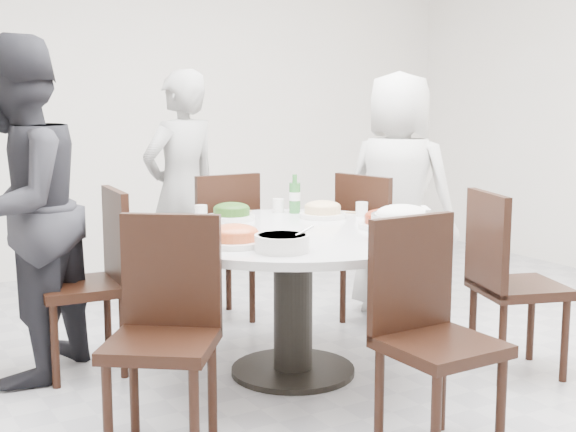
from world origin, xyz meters
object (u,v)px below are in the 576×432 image
dining_table (293,303)px  chair_nw (81,283)px  chair_n (216,247)px  chair_se (520,283)px  rice_bowl (402,227)px  soup_bowl (282,243)px  chair_sw (161,339)px  diner_left (17,211)px  diner_middle (182,193)px  beverage_bottle (295,194)px  chair_ne (382,249)px  chair_s (441,340)px  diner_right (398,194)px

dining_table → chair_nw: chair_nw is taller
chair_n → chair_se: bearing=119.6°
rice_bowl → soup_bowl: bearing=173.7°
dining_table → chair_se: (1.00, -0.59, 0.10)m
chair_se → rice_bowl: 0.78m
chair_sw → diner_left: bearing=140.7°
diner_left → diner_middle: bearing=163.9°
chair_nw → diner_left: diner_left is taller
diner_middle → beverage_bottle: size_ratio=7.05×
dining_table → rice_bowl: (0.31, -0.48, 0.44)m
dining_table → chair_ne: size_ratio=1.58×
chair_s → diner_left: bearing=124.3°
chair_n → chair_sw: (-1.01, -1.59, 0.00)m
chair_s → chair_se: 1.11m
rice_bowl → chair_sw: bearing=-178.9°
diner_middle → chair_sw: bearing=49.1°
diner_middle → rice_bowl: diner_middle is taller
dining_table → rice_bowl: size_ratio=5.07×
chair_n → chair_s: 2.19m
rice_bowl → beverage_bottle: bearing=89.6°
chair_sw → soup_bowl: 0.70m
chair_s → chair_nw: bearing=118.8°
chair_n → beverage_bottle: 0.74m
dining_table → diner_right: size_ratio=0.95×
chair_ne → diner_right: (0.25, 0.16, 0.31)m
chair_n → chair_se: (0.91, -1.68, 0.00)m
chair_s → rice_bowl: size_ratio=3.21×
dining_table → diner_right: (1.19, 0.65, 0.41)m
dining_table → chair_n: (0.09, 1.09, 0.10)m
dining_table → chair_n: bearing=85.3°
beverage_bottle → chair_se: bearing=-58.0°
chair_n → diner_middle: 0.43m
dining_table → chair_sw: 1.06m
chair_s → beverage_bottle: beverage_bottle is taller
diner_right → chair_ne: bearing=92.9°
chair_se → chair_sw: bearing=106.6°
chair_s → chair_n: bearing=87.5°
chair_s → diner_left: size_ratio=0.55×
chair_n → diner_middle: bearing=-67.4°
chair_n → chair_s: bearing=89.2°
chair_se → diner_left: (-2.21, 1.24, 0.39)m
diner_middle → rice_bowl: size_ratio=5.36×
chair_nw → rice_bowl: bearing=54.5°
chair_n → beverage_bottle: (0.23, -0.58, 0.39)m
chair_s → chair_se: size_ratio=1.00×
chair_se → chair_nw: bearing=77.9°
chair_n → chair_sw: bearing=58.6°
chair_nw → chair_sw: 1.08m
chair_se → beverage_bottle: 1.35m
chair_n → chair_nw: (-1.01, -0.51, 0.00)m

